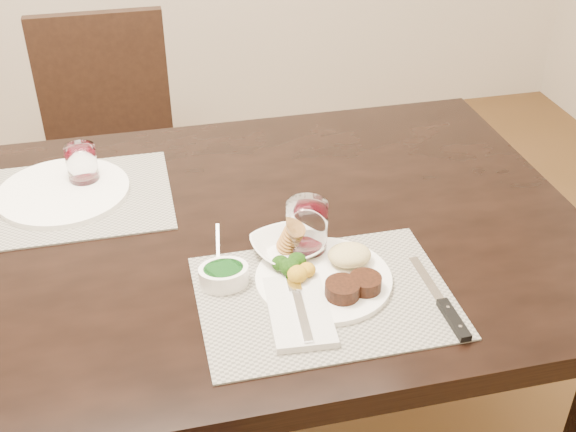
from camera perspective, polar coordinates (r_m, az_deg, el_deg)
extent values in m
cube|color=black|center=(1.52, -13.97, -3.05)|extent=(2.00, 1.00, 0.05)
cube|color=black|center=(2.23, 11.22, -1.29)|extent=(0.08, 0.08, 0.70)
cube|color=black|center=(2.39, -13.53, 3.17)|extent=(0.42, 0.42, 0.04)
cube|color=black|center=(2.38, -17.01, -4.21)|extent=(0.04, 0.04, 0.41)
cube|color=black|center=(2.36, -8.35, -3.14)|extent=(0.04, 0.04, 0.41)
cube|color=black|center=(2.67, -16.85, 0.42)|extent=(0.04, 0.04, 0.41)
cube|color=black|center=(2.66, -9.18, 1.40)|extent=(0.04, 0.04, 0.41)
cube|color=black|center=(2.46, -14.43, 10.29)|extent=(0.42, 0.04, 0.45)
cube|color=gray|center=(1.33, 2.89, -6.38)|extent=(0.46, 0.34, 0.00)
cube|color=gray|center=(1.67, -17.15, 1.25)|extent=(0.46, 0.34, 0.00)
cylinder|color=white|center=(1.36, 2.82, -4.99)|extent=(0.26, 0.26, 0.01)
cylinder|color=black|center=(1.31, 4.32, -5.80)|extent=(0.06, 0.06, 0.03)
cylinder|color=black|center=(1.33, 6.11, -5.28)|extent=(0.06, 0.06, 0.03)
ellipsoid|color=tan|center=(1.38, 4.87, -3.08)|extent=(0.08, 0.07, 0.03)
ellipsoid|color=#1E450D|center=(1.35, 0.15, -4.03)|extent=(0.04, 0.04, 0.03)
ellipsoid|color=#B18E16|center=(1.33, 0.76, -4.60)|extent=(0.04, 0.04, 0.03)
cube|color=silver|center=(1.28, 0.87, -7.52)|extent=(0.12, 0.20, 0.01)
cube|color=white|center=(1.26, 1.12, -7.85)|extent=(0.03, 0.14, 0.01)
cube|color=white|center=(1.33, 0.46, -5.33)|extent=(0.03, 0.05, 0.00)
cube|color=white|center=(1.38, 10.94, -5.00)|extent=(0.02, 0.14, 0.00)
cube|color=black|center=(1.30, 12.95, -7.98)|extent=(0.02, 0.10, 0.01)
imported|color=white|center=(1.42, -0.13, -2.50)|extent=(0.16, 0.16, 0.03)
cylinder|color=#BB803A|center=(1.40, -0.13, -1.76)|extent=(0.04, 0.05, 0.04)
cylinder|color=white|center=(1.35, -5.10, -4.71)|extent=(0.09, 0.09, 0.04)
cylinder|color=#0C360E|center=(1.34, -5.12, -4.31)|extent=(0.07, 0.07, 0.01)
cube|color=white|center=(1.38, -5.57, -2.03)|extent=(0.01, 0.06, 0.04)
cylinder|color=white|center=(1.40, 1.50, -0.96)|extent=(0.08, 0.08, 0.11)
cylinder|color=#3A050C|center=(1.43, 1.47, -2.36)|extent=(0.07, 0.07, 0.03)
cylinder|color=white|center=(1.69, -17.33, 1.85)|extent=(0.29, 0.29, 0.01)
cylinder|color=white|center=(1.69, -15.95, 3.87)|extent=(0.07, 0.07, 0.09)
cylinder|color=#3A050C|center=(1.71, -15.77, 2.84)|extent=(0.06, 0.06, 0.02)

